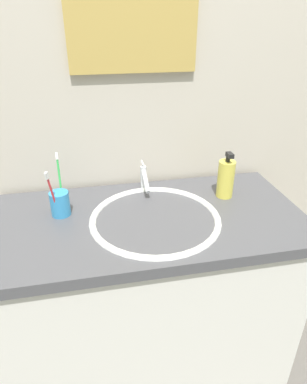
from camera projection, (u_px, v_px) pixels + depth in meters
ground_plane at (150, 366)px, 1.56m from camera, size 6.00×6.00×0.00m
tiled_wall_back at (133, 88)px, 1.26m from camera, size 2.30×0.04×2.40m
vanity_counter at (150, 301)px, 1.36m from camera, size 1.10×0.54×0.82m
sink_basin at (155, 229)px, 1.18m from camera, size 0.45×0.45×0.12m
faucet at (144, 178)px, 1.32m from camera, size 0.02×0.15×0.11m
toothbrush_cup at (60, 204)px, 1.16m from camera, size 0.07×0.07×0.09m
toothbrush_red at (52, 192)px, 1.10m from camera, size 0.03×0.05×0.18m
toothbrush_green at (60, 178)px, 1.17m from camera, size 0.01×0.06×0.20m
soap_dispenser at (226, 179)px, 1.27m from camera, size 0.06×0.06×0.18m
wall_mirror at (132, 3)px, 1.11m from camera, size 0.45×0.02×0.44m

